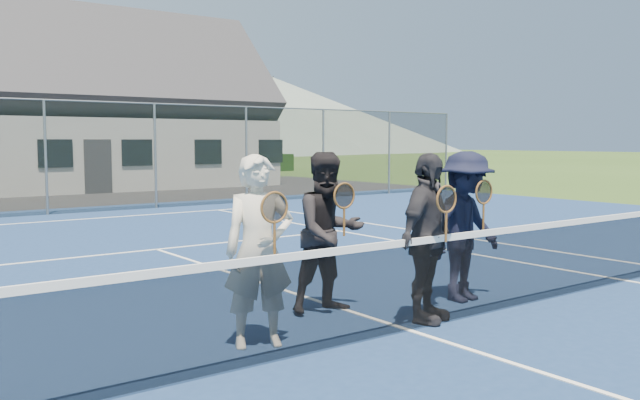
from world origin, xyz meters
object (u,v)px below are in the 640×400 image
(player_a, at_px, (259,251))
(player_c, at_px, (427,238))
(clubhouse, at_px, (76,91))
(player_b, at_px, (329,232))
(player_d, at_px, (465,226))
(tennis_net, at_px, (410,281))

(player_a, xyz_separation_m, player_c, (1.87, -0.32, -0.00))
(clubhouse, bearing_deg, player_a, -103.13)
(clubhouse, distance_m, player_a, 24.34)
(player_a, height_order, player_c, same)
(clubhouse, relative_size, player_b, 8.67)
(player_c, bearing_deg, player_b, 120.72)
(player_c, xyz_separation_m, player_d, (1.07, 0.41, -0.00))
(clubhouse, height_order, player_b, clubhouse)
(player_c, relative_size, player_d, 1.00)
(player_a, bearing_deg, player_b, 26.06)
(tennis_net, bearing_deg, player_a, 162.04)
(tennis_net, bearing_deg, player_c, 22.51)
(player_c, height_order, player_d, same)
(player_a, bearing_deg, tennis_net, -17.96)
(player_b, height_order, player_c, same)
(tennis_net, bearing_deg, player_b, 99.11)
(clubhouse, distance_m, player_b, 23.46)
(tennis_net, distance_m, player_d, 1.61)
(player_a, distance_m, player_d, 2.94)
(tennis_net, distance_m, player_a, 1.61)
(tennis_net, relative_size, player_a, 6.49)
(tennis_net, bearing_deg, clubhouse, 80.54)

